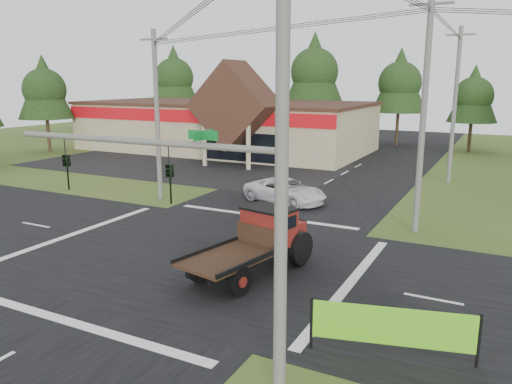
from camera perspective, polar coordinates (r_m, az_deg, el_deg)
The scene contains 19 objects.
ground at distance 22.18m, azimuth -7.08°, elevation -7.16°, with size 120.00×120.00×0.00m, color #314D1B.
road_ns at distance 22.18m, azimuth -7.08°, elevation -7.13°, with size 12.00×120.00×0.02m, color black.
road_ew at distance 22.17m, azimuth -7.08°, elevation -7.13°, with size 120.00×12.00×0.02m, color black.
parking_apron at distance 45.09m, azimuth -8.34°, elevation 3.02°, with size 28.00×14.00×0.02m, color black.
cvs_building at distance 54.47m, azimuth -3.44°, elevation 7.72°, with size 30.40×18.20×9.19m.
traffic_signal_mast at distance 11.82m, azimuth -4.59°, elevation -2.42°, with size 8.12×0.24×7.00m.
utility_pole_nr at distance 10.78m, azimuth 2.94°, elevation 2.75°, with size 2.00×0.30×11.00m.
utility_pole_nw at distance 32.13m, azimuth -11.25°, elevation 8.70°, with size 2.00×0.30×10.50m.
utility_pole_ne at distance 25.53m, azimuth 18.59°, elevation 8.44°, with size 2.00×0.30×11.50m.
utility_pole_n at distance 39.42m, azimuth 21.76°, elevation 9.26°, with size 2.00×0.30×11.20m.
tree_row_a at distance 70.86m, azimuth -9.35°, elevation 12.99°, with size 6.72×6.72×12.12m.
tree_row_b at distance 67.21m, azimuth -1.23°, elevation 12.03°, with size 5.60×5.60×10.10m.
tree_row_c at distance 62.17m, azimuth 6.70°, elevation 13.75°, with size 7.28×7.28×13.13m.
tree_row_d at distance 60.36m, azimuth 16.14°, elevation 12.11°, with size 6.16×6.16×11.11m.
tree_row_e at distance 57.34m, azimuth 23.62°, elevation 10.20°, with size 5.04×5.04×9.09m.
tree_side_w at distance 57.49m, azimuth -23.05°, elevation 10.93°, with size 5.60×5.60×10.10m.
antique_flatbed_truck at distance 19.48m, azimuth -0.68°, elevation -5.96°, with size 2.31×6.04×2.52m, color #621D0E, non-canonical shape.
roadside_banner at distance 14.62m, azimuth 15.30°, elevation -15.18°, with size 4.53×0.13×1.55m, color #5EC119, non-canonical shape.
white_pickup at distance 31.11m, azimuth 3.37°, elevation 0.14°, with size 2.47×5.35×1.49m, color silver.
Camera 1 is at (11.83, -17.19, 7.50)m, focal length 35.00 mm.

